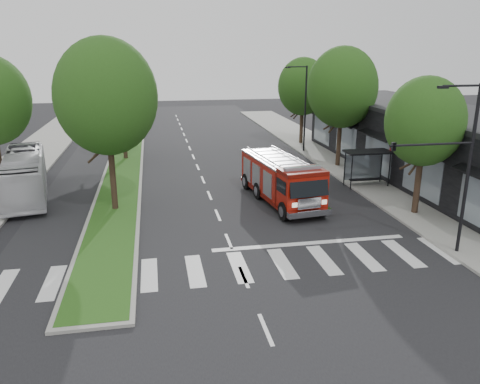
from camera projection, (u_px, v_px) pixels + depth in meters
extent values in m
plane|color=black|center=(229.00, 241.00, 23.86)|extent=(140.00, 140.00, 0.00)
cube|color=gray|center=(370.00, 178.00, 35.44)|extent=(5.00, 80.00, 0.15)
cube|color=gray|center=(125.00, 164.00, 39.70)|extent=(3.00, 50.00, 0.14)
cube|color=#194012|center=(125.00, 163.00, 39.68)|extent=(2.60, 49.50, 0.02)
cube|color=black|center=(428.00, 144.00, 35.53)|extent=(8.00, 30.00, 5.00)
cylinder|color=black|center=(352.00, 173.00, 32.18)|extent=(0.08, 0.08, 2.50)
cylinder|color=black|center=(389.00, 171.00, 32.68)|extent=(0.08, 0.08, 2.50)
cylinder|color=black|center=(345.00, 169.00, 33.31)|extent=(0.08, 0.08, 2.50)
cylinder|color=black|center=(381.00, 167.00, 33.80)|extent=(0.08, 0.08, 2.50)
cube|color=black|center=(368.00, 152.00, 32.61)|extent=(3.20, 1.60, 0.12)
cube|color=#8C99A5|center=(362.00, 167.00, 33.64)|extent=(2.80, 0.04, 1.80)
cube|color=black|center=(366.00, 179.00, 33.20)|extent=(2.40, 0.40, 0.08)
cylinder|color=black|center=(418.00, 184.00, 27.22)|extent=(0.36, 0.36, 3.74)
ellipsoid|color=#1A350E|center=(425.00, 121.00, 26.16)|extent=(4.40, 4.40, 5.06)
cylinder|color=black|center=(339.00, 141.00, 38.41)|extent=(0.36, 0.36, 4.40)
ellipsoid|color=#1A350E|center=(342.00, 87.00, 37.15)|extent=(5.60, 5.60, 6.44)
cylinder|color=black|center=(301.00, 125.00, 47.87)|extent=(0.36, 0.36, 3.96)
ellipsoid|color=#1A350E|center=(303.00, 86.00, 46.74)|extent=(5.00, 5.00, 5.75)
cylinder|color=black|center=(113.00, 174.00, 27.77)|extent=(0.36, 0.36, 4.62)
ellipsoid|color=#1A350E|center=(106.00, 97.00, 26.45)|extent=(5.80, 5.80, 6.67)
cylinder|color=black|center=(124.00, 135.00, 40.96)|extent=(0.36, 0.36, 4.40)
ellipsoid|color=#1A350E|center=(121.00, 85.00, 39.71)|extent=(5.60, 5.60, 6.44)
cylinder|color=black|center=(468.00, 173.00, 21.26)|extent=(0.16, 0.16, 8.00)
cylinder|color=black|center=(462.00, 86.00, 19.96)|extent=(1.80, 0.10, 0.10)
cube|color=black|center=(443.00, 87.00, 19.81)|extent=(0.45, 0.20, 0.12)
cylinder|color=black|center=(432.00, 144.00, 20.49)|extent=(4.00, 0.10, 0.10)
imported|color=black|center=(393.00, 155.00, 20.29)|extent=(0.18, 0.22, 1.10)
cylinder|color=black|center=(305.00, 110.00, 43.35)|extent=(0.16, 0.16, 8.00)
cylinder|color=black|center=(297.00, 67.00, 42.05)|extent=(1.80, 0.10, 0.10)
cube|color=black|center=(288.00, 67.00, 41.91)|extent=(0.45, 0.20, 0.12)
cube|color=#5C0B05|center=(280.00, 193.00, 30.09)|extent=(3.59, 8.74, 0.25)
cube|color=maroon|center=(276.00, 175.00, 30.51)|extent=(3.33, 6.74, 2.02)
cube|color=maroon|center=(301.00, 191.00, 26.93)|extent=(2.74, 2.13, 2.12)
cube|color=#B2B2B7|center=(276.00, 159.00, 30.20)|extent=(3.33, 6.74, 0.12)
cylinder|color=#B2B2B7|center=(263.00, 157.00, 29.87)|extent=(0.88, 6.02, 0.10)
cylinder|color=#B2B2B7|center=(289.00, 155.00, 30.41)|extent=(0.88, 6.02, 0.10)
cube|color=silver|center=(310.00, 213.00, 26.15)|extent=(2.65, 0.69, 0.35)
cube|color=#8C99A5|center=(302.00, 168.00, 26.53)|extent=(2.25, 0.64, 0.18)
cylinder|color=black|center=(284.00, 211.00, 26.60)|extent=(0.49, 1.15, 1.11)
cylinder|color=black|center=(321.00, 207.00, 27.29)|extent=(0.49, 1.15, 1.11)
cylinder|color=black|center=(259.00, 191.00, 30.46)|extent=(0.49, 1.15, 1.11)
cylinder|color=black|center=(291.00, 188.00, 31.15)|extent=(0.49, 1.15, 1.11)
cylinder|color=black|center=(247.00, 181.00, 32.67)|extent=(0.49, 1.15, 1.11)
cylinder|color=black|center=(278.00, 179.00, 33.35)|extent=(0.49, 1.15, 1.11)
imported|color=silver|center=(25.00, 175.00, 30.85)|extent=(4.43, 10.76, 2.92)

